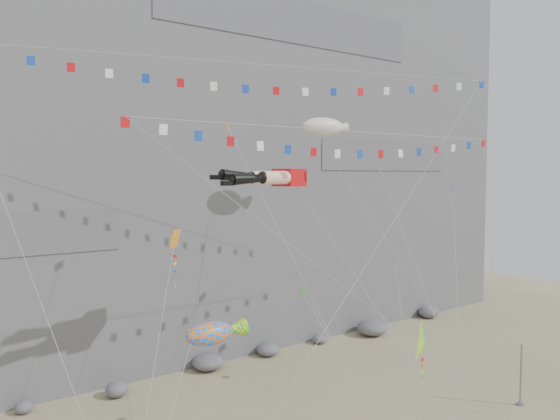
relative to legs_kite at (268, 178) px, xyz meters
The scene contains 15 objects.
cliff 27.36m from the legs_kite, 86.90° to the left, with size 80.00×28.00×50.00m, color slate.
talus_boulders 18.70m from the legs_kite, 82.61° to the left, with size 60.00×3.00×1.20m, color slate, non-canonical shape.
anchor_pole_right 22.38m from the legs_kite, 27.51° to the right, with size 0.12×0.12×4.29m, color gray.
legs_kite is the anchor object (origin of this frame).
flag_banner_upper 7.82m from the legs_kite, 67.48° to the left, with size 35.23×16.92×29.29m.
flag_banner_lower 6.09m from the legs_kite, 25.62° to the right, with size 29.71×5.80×21.73m.
harlequin_kite 9.12m from the legs_kite, 157.96° to the right, with size 6.50×7.17×15.15m.
fish_windsock 11.31m from the legs_kite, 145.70° to the right, with size 8.69×5.84×11.73m.
delta_kite 13.49m from the legs_kite, 61.24° to the right, with size 3.00×5.59×8.69m.
blimp_windsock 11.26m from the legs_kite, 30.27° to the left, with size 6.36×14.80×24.44m.
small_kite_a 3.49m from the legs_kite, 134.44° to the left, with size 2.68×14.32×23.51m.
small_kite_b 11.95m from the legs_kite, ahead, with size 8.61×10.43×15.83m.
small_kite_c 7.83m from the legs_kite, 86.11° to the right, with size 1.02×10.56×13.40m.
small_kite_d 10.65m from the legs_kite, ahead, with size 6.42×14.65×22.39m.
small_kite_e 15.44m from the legs_kite, ahead, with size 11.04×9.43×20.20m.
Camera 1 is at (-21.06, -22.06, 16.01)m, focal length 35.00 mm.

